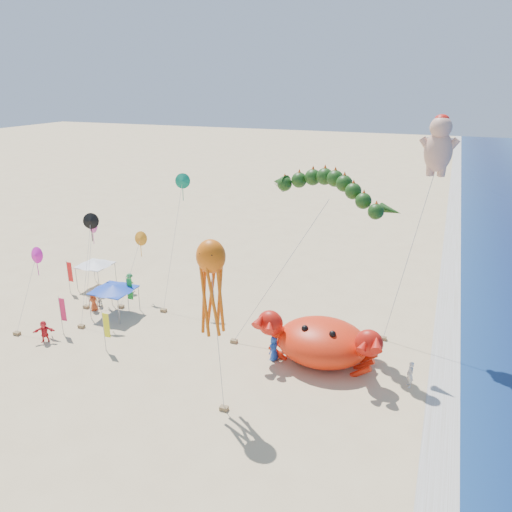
{
  "coord_description": "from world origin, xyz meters",
  "views": [
    {
      "loc": [
        10.63,
        -30.49,
        18.95
      ],
      "look_at": [
        -2.0,
        2.0,
        6.5
      ],
      "focal_mm": 35.0,
      "sensor_mm": 36.0,
      "label": 1
    }
  ],
  "objects": [
    {
      "name": "ground",
      "position": [
        0.0,
        0.0,
        0.0
      ],
      "size": [
        320.0,
        320.0,
        0.0
      ],
      "primitive_type": "plane",
      "color": "#D1B784",
      "rests_on": "ground"
    },
    {
      "name": "foam_strip",
      "position": [
        12.0,
        0.0,
        0.01
      ],
      "size": [
        320.0,
        320.0,
        0.0
      ],
      "primitive_type": "plane",
      "color": "silver",
      "rests_on": "ground"
    },
    {
      "name": "crab_inflatable",
      "position": [
        3.78,
        -0.18,
        1.68
      ],
      "size": [
        8.7,
        5.61,
        3.81
      ],
      "color": "red",
      "rests_on": "ground"
    },
    {
      "name": "dragon_kite",
      "position": [
        2.67,
        4.12,
        11.24
      ],
      "size": [
        11.14,
        7.13,
        12.41
      ],
      "color": "#15380F",
      "rests_on": "ground"
    },
    {
      "name": "cherub_kite",
      "position": [
        9.72,
        6.95,
        14.6
      ],
      "size": [
        3.49,
        3.32,
        16.65
      ],
      "color": "#E0A489",
      "rests_on": "ground"
    },
    {
      "name": "octopus_kite",
      "position": [
        -1.28,
        -6.85,
        8.06
      ],
      "size": [
        2.05,
        1.72,
        10.51
      ],
      "color": "#DE5D0B",
      "rests_on": "ground"
    },
    {
      "name": "canopy_blue",
      "position": [
        -14.39,
        0.92,
        2.44
      ],
      "size": [
        3.43,
        3.43,
        2.71
      ],
      "color": "gray",
      "rests_on": "ground"
    },
    {
      "name": "canopy_white",
      "position": [
        -19.65,
        5.21,
        2.44
      ],
      "size": [
        3.07,
        3.07,
        2.71
      ],
      "color": "gray",
      "rests_on": "ground"
    },
    {
      "name": "feather_flags",
      "position": [
        -15.39,
        -0.69,
        2.01
      ],
      "size": [
        10.31,
        7.59,
        3.2
      ],
      "color": "gray",
      "rests_on": "ground"
    },
    {
      "name": "beachgoers",
      "position": [
        -11.4,
        0.3,
        0.88
      ],
      "size": [
        27.54,
        11.55,
        1.86
      ],
      "color": "#1E49B4",
      "rests_on": "ground"
    },
    {
      "name": "small_kites",
      "position": [
        -15.32,
        2.25,
        6.67
      ],
      "size": [
        9.78,
        12.17,
        11.45
      ],
      "color": "#E819B6",
      "rests_on": "ground"
    }
  ]
}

